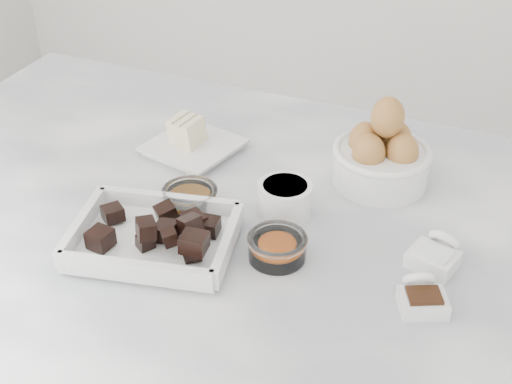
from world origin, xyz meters
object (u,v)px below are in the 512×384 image
at_px(zest_bowl, 277,246).
at_px(salt_spoon, 436,254).
at_px(chocolate_dish, 153,233).
at_px(butter_plate, 192,141).
at_px(sugar_ramekin, 285,197).
at_px(vanilla_spoon, 422,296).
at_px(honey_bowl, 190,199).
at_px(egg_bowl, 382,156).

distance_m(zest_bowl, salt_spoon, 0.20).
xyz_separation_m(chocolate_dish, butter_plate, (-0.07, 0.24, -0.01)).
relative_size(sugar_ramekin, vanilla_spoon, 0.96).
relative_size(honey_bowl, vanilla_spoon, 1.01).
bearing_deg(vanilla_spoon, salt_spoon, 90.14).
distance_m(chocolate_dish, salt_spoon, 0.36).
relative_size(chocolate_dish, zest_bowl, 3.04).
height_order(butter_plate, zest_bowl, butter_plate).
xyz_separation_m(sugar_ramekin, salt_spoon, (0.22, -0.03, -0.01)).
xyz_separation_m(zest_bowl, vanilla_spoon, (0.19, -0.02, -0.00)).
distance_m(butter_plate, honey_bowl, 0.16).
bearing_deg(honey_bowl, butter_plate, 116.11).
relative_size(honey_bowl, zest_bowl, 1.02).
distance_m(chocolate_dish, zest_bowl, 0.16).
bearing_deg(salt_spoon, butter_plate, 162.36).
height_order(zest_bowl, vanilla_spoon, vanilla_spoon).
height_order(chocolate_dish, sugar_ramekin, chocolate_dish).
distance_m(butter_plate, salt_spoon, 0.43).
xyz_separation_m(butter_plate, vanilla_spoon, (0.41, -0.22, -0.00)).
bearing_deg(zest_bowl, salt_spoon, 19.64).
relative_size(butter_plate, sugar_ramekin, 2.03).
relative_size(butter_plate, salt_spoon, 1.91).
xyz_separation_m(chocolate_dish, honey_bowl, (0.00, 0.09, -0.01)).
bearing_deg(chocolate_dish, salt_spoon, 17.63).
bearing_deg(sugar_ramekin, honey_bowl, -159.70).
xyz_separation_m(chocolate_dish, vanilla_spoon, (0.35, 0.03, -0.01)).
bearing_deg(zest_bowl, chocolate_dish, -164.86).
bearing_deg(egg_bowl, chocolate_dish, -130.75).
relative_size(zest_bowl, vanilla_spoon, 0.98).
bearing_deg(egg_bowl, salt_spoon, -54.41).
relative_size(butter_plate, egg_bowl, 1.07).
relative_size(chocolate_dish, butter_plate, 1.53).
bearing_deg(honey_bowl, salt_spoon, 2.54).
bearing_deg(chocolate_dish, egg_bowl, 49.25).
height_order(sugar_ramekin, honey_bowl, sugar_ramekin).
bearing_deg(vanilla_spoon, egg_bowl, 115.07).
bearing_deg(egg_bowl, vanilla_spoon, -64.93).
distance_m(butter_plate, egg_bowl, 0.30).
bearing_deg(butter_plate, chocolate_dish, -74.43).
height_order(sugar_ramekin, zest_bowl, sugar_ramekin).
xyz_separation_m(egg_bowl, honey_bowl, (-0.23, -0.17, -0.03)).
bearing_deg(sugar_ramekin, chocolate_dish, -132.51).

